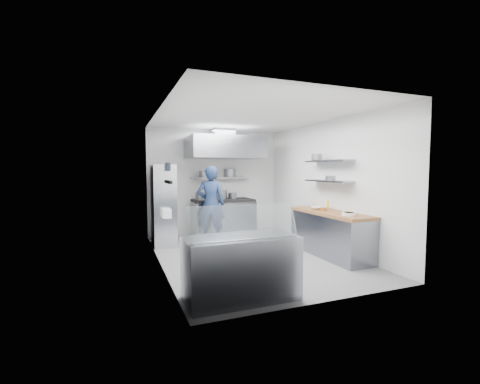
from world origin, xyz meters
name	(u,v)px	position (x,y,z in m)	size (l,w,h in m)	color
floor	(251,255)	(0.00, 0.00, 0.00)	(5.00, 5.00, 0.00)	slate
ceiling	(251,116)	(0.00, 0.00, 2.80)	(5.00, 5.00, 0.00)	silver
wall_back	(215,182)	(0.00, 2.50, 1.40)	(3.60, 0.02, 2.80)	white
wall_front	(327,196)	(0.00, -2.50, 1.40)	(3.60, 0.02, 2.80)	white
wall_left	(159,188)	(-1.80, 0.00, 1.40)	(5.00, 0.02, 2.80)	white
wall_right	(325,185)	(1.80, 0.00, 1.40)	(5.00, 0.02, 2.80)	white
gas_range	(223,218)	(0.10, 2.10, 0.45)	(1.60, 0.80, 0.90)	gray
cooktop	(223,200)	(0.10, 2.10, 0.93)	(1.57, 0.78, 0.06)	black
stock_pot_left	(201,196)	(-0.49, 2.14, 1.06)	(0.28, 0.28, 0.20)	slate
stock_pot_mid	(220,195)	(0.03, 2.12, 1.08)	(0.36, 0.36, 0.24)	slate
stock_pot_right	(232,196)	(0.38, 2.14, 1.04)	(0.23, 0.23, 0.16)	slate
over_range_shelf	(220,178)	(0.10, 2.34, 1.52)	(1.60, 0.30, 0.04)	gray
shelf_pot_a	(205,174)	(-0.38, 2.15, 1.63)	(0.29, 0.29, 0.18)	slate
shelf_pot_b	(230,173)	(0.42, 2.46, 1.65)	(0.33, 0.33, 0.22)	slate
extractor_hood	(225,148)	(0.10, 1.93, 2.30)	(1.90, 1.15, 0.55)	gray
hood_duct	(222,134)	(0.10, 2.15, 2.68)	(0.55, 0.55, 0.24)	slate
red_firebox	(169,182)	(-1.25, 2.44, 1.42)	(0.22, 0.10, 0.26)	red
chef	(211,204)	(-0.43, 1.42, 0.92)	(0.67, 0.44, 1.83)	#182849
wire_rack	(163,205)	(-1.53, 1.57, 0.93)	(0.50, 0.90, 1.85)	silver
rack_bin_a	(167,214)	(-1.53, 0.99, 0.80)	(0.17, 0.21, 0.19)	white
rack_bin_b	(164,190)	(-1.53, 1.28, 1.30)	(0.16, 0.20, 0.18)	yellow
rack_jar	(168,167)	(-1.48, 1.07, 1.80)	(0.12, 0.12, 0.18)	black
knife_strip	(168,182)	(-1.78, -0.90, 1.55)	(0.04, 0.55, 0.05)	black
prep_counter_base	(329,235)	(1.48, -0.60, 0.42)	(0.62, 2.00, 0.84)	gray
prep_counter_top	(330,213)	(1.48, -0.60, 0.87)	(0.65, 2.04, 0.06)	brown
plate_stack_a	(348,214)	(1.42, -1.21, 0.93)	(0.22, 0.22, 0.06)	white
plate_stack_b	(350,214)	(1.44, -1.23, 0.93)	(0.21, 0.21, 0.06)	white
copper_pan	(323,209)	(1.43, -0.44, 0.93)	(0.17, 0.17, 0.06)	#D07F3A
squeeze_bottle	(328,205)	(1.66, -0.27, 0.99)	(0.06, 0.06, 0.18)	yellow
mixing_bowl	(316,208)	(1.40, -0.25, 0.93)	(0.23, 0.23, 0.06)	white
wall_shelf_lower	(328,181)	(1.64, -0.30, 1.50)	(0.30, 1.30, 0.04)	gray
wall_shelf_upper	(328,161)	(1.64, -0.30, 1.92)	(0.30, 1.30, 0.04)	gray
shelf_pot_c	(331,178)	(1.48, -0.60, 1.57)	(0.20, 0.20, 0.10)	slate
shelf_pot_d	(317,157)	(1.54, -0.04, 2.01)	(0.23, 0.23, 0.14)	slate
display_case	(241,268)	(-1.00, -2.00, 0.42)	(1.50, 0.70, 0.85)	gray
display_glass	(244,222)	(-1.00, -2.12, 1.07)	(1.47, 0.02, 0.45)	silver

